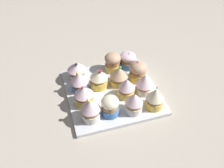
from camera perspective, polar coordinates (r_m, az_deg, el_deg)
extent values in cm
cube|color=#B2A899|center=(86.39, 0.00, -2.79)|extent=(180.00, 180.00, 3.00)
cube|color=silver|center=(84.91, 0.00, -1.79)|extent=(30.09, 30.09, 1.20)
cylinder|color=#477AC6|center=(93.60, 3.59, 4.56)|extent=(5.67, 5.67, 2.53)
cylinder|color=#AD7F51|center=(92.44, 3.64, 5.50)|extent=(5.10, 5.10, 1.30)
ellipsoid|color=silver|center=(91.50, 3.68, 6.29)|extent=(5.88, 5.88, 3.10)
sphere|color=pink|center=(90.42, 3.93, 6.90)|extent=(0.82, 0.82, 0.82)
cylinder|color=#EFC651|center=(92.16, 0.15, 3.93)|extent=(5.63, 5.63, 2.46)
cylinder|color=#AD7F51|center=(90.91, 0.15, 4.93)|extent=(5.19, 5.19, 1.59)
ellipsoid|color=tan|center=(89.75, 0.15, 5.90)|extent=(5.86, 5.86, 3.77)
cylinder|color=white|center=(89.64, -7.89, 2.07)|extent=(6.03, 6.03, 2.25)
cylinder|color=#AD7F51|center=(88.47, -8.00, 2.97)|extent=(5.57, 5.57, 1.42)
cone|color=silver|center=(87.15, -8.13, 4.05)|extent=(6.59, 6.59, 2.83)
sphere|color=#333338|center=(85.94, -8.18, 4.48)|extent=(1.01, 1.01, 1.01)
cylinder|color=#EFC651|center=(88.45, 5.85, 1.81)|extent=(5.95, 5.95, 2.67)
cylinder|color=#AD7F51|center=(87.21, 5.94, 2.76)|extent=(5.66, 5.66, 1.17)
ellipsoid|color=tan|center=(86.04, 6.02, 3.71)|extent=(6.03, 6.03, 4.25)
sphere|color=pink|center=(85.04, 6.03, 4.86)|extent=(1.12, 1.12, 1.12)
cylinder|color=#EFC651|center=(86.39, 1.57, 0.72)|extent=(6.10, 6.10, 2.31)
cylinder|color=#AD7F51|center=(85.28, 1.60, 1.56)|extent=(5.55, 5.55, 1.04)
cone|color=tan|center=(83.76, 1.63, 2.78)|extent=(6.30, 6.30, 3.66)
sphere|color=#4CB266|center=(82.94, 1.87, 3.80)|extent=(1.02, 1.02, 1.02)
cylinder|color=#EFC651|center=(85.28, -3.00, 0.16)|extent=(5.98, 5.98, 2.67)
cylinder|color=#AD7F51|center=(83.97, -3.05, 1.15)|extent=(5.27, 5.27, 1.26)
cone|color=#F4EDC6|center=(82.52, -3.10, 2.31)|extent=(6.11, 6.11, 3.19)
sphere|color=red|center=(81.26, -2.67, 2.91)|extent=(1.03, 1.03, 1.03)
cylinder|color=#477AC6|center=(84.91, -7.35, -0.59)|extent=(5.53, 5.53, 2.33)
cylinder|color=#AD7F51|center=(83.74, -7.46, 0.28)|extent=(4.96, 4.96, 1.15)
cone|color=silver|center=(82.18, -7.60, 1.51)|extent=(6.18, 6.18, 3.59)
sphere|color=#EAD64C|center=(81.18, -7.93, 2.38)|extent=(1.06, 1.06, 1.06)
cylinder|color=white|center=(83.81, 7.33, -1.26)|extent=(5.24, 5.24, 2.38)
cylinder|color=#AD7F51|center=(82.66, 7.43, -0.41)|extent=(4.88, 4.88, 1.00)
cone|color=silver|center=(81.00, 7.58, 0.88)|extent=(5.73, 5.73, 3.99)
cylinder|color=#EFC651|center=(81.97, 3.28, -2.04)|extent=(5.31, 5.31, 2.58)
cylinder|color=#AD7F51|center=(80.73, 3.32, -1.13)|extent=(4.76, 4.76, 1.00)
cone|color=silver|center=(79.14, 3.39, 0.10)|extent=(5.49, 5.49, 3.67)
sphere|color=#333338|center=(78.16, 3.78, 1.14)|extent=(0.64, 0.64, 0.64)
cylinder|color=#EFC651|center=(79.89, -6.32, -3.68)|extent=(6.11, 6.11, 2.77)
cylinder|color=#AD7F51|center=(78.49, -6.43, -2.68)|extent=(5.71, 5.71, 1.17)
cone|color=silver|center=(77.03, -6.54, -1.59)|extent=(6.18, 6.18, 2.99)
sphere|color=red|center=(76.16, -6.78, -0.82)|extent=(0.86, 0.86, 0.86)
cylinder|color=#EFC651|center=(79.63, 9.62, -4.43)|extent=(5.45, 5.45, 2.55)
cylinder|color=#AD7F51|center=(78.33, 9.77, -3.52)|extent=(5.02, 5.02, 1.09)
cone|color=#F4EDC6|center=(76.58, 9.98, -2.23)|extent=(5.52, 5.52, 3.88)
sphere|color=#4CB266|center=(75.86, 10.32, -0.87)|extent=(0.61, 0.61, 0.61)
cylinder|color=white|center=(77.48, 4.98, -5.50)|extent=(5.31, 5.31, 2.62)
cylinder|color=#AD7F51|center=(76.08, 5.06, -4.54)|extent=(4.90, 4.90, 1.21)
cone|color=silver|center=(74.36, 5.17, -3.29)|extent=(5.47, 5.47, 3.55)
cylinder|color=#477AC6|center=(76.48, -0.43, -6.11)|extent=(5.38, 5.38, 2.65)
cylinder|color=#AD7F51|center=(75.04, -0.44, -5.13)|extent=(4.95, 4.95, 1.20)
ellipsoid|color=#F4EDC6|center=(73.76, -0.45, -4.22)|extent=(5.45, 5.45, 3.82)
cylinder|color=white|center=(75.56, -4.83, -7.14)|extent=(5.68, 5.68, 2.60)
cylinder|color=#AD7F51|center=(74.02, -4.92, -6.11)|extent=(5.21, 5.21, 1.49)
cone|color=silver|center=(72.10, -5.04, -4.75)|extent=(5.96, 5.96, 3.69)
sphere|color=#EAD64C|center=(70.96, -5.45, -3.80)|extent=(1.19, 1.19, 1.19)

